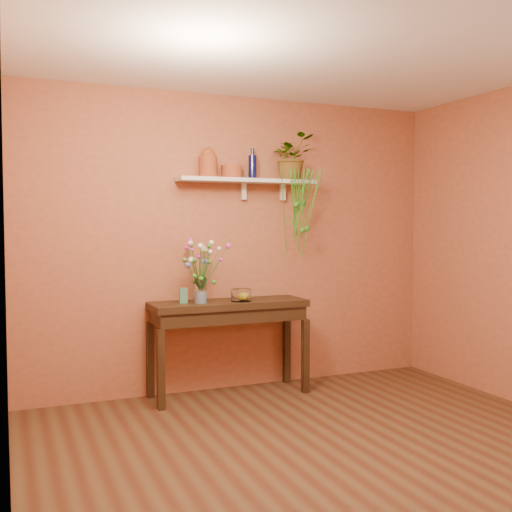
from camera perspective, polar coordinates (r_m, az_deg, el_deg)
name	(u,v)px	position (r m, az deg, el deg)	size (l,w,h in m)	color
room	(352,252)	(3.80, 9.11, 0.38)	(4.04, 4.04, 2.70)	#513920
sideboard	(229,315)	(5.37, -2.59, -5.58)	(1.39, 0.45, 0.84)	#331F0F
wall_shelf	(248,181)	(5.51, -0.74, 7.10)	(1.30, 0.24, 0.19)	white
terracotta_jug	(208,163)	(5.40, -4.57, 8.76)	(0.18, 0.18, 0.27)	#A4421E
terracotta_pot	(232,172)	(5.49, -2.34, 7.97)	(0.19, 0.19, 0.12)	#A4421E
blue_bottle	(252,166)	(5.53, -0.34, 8.48)	(0.09, 0.09, 0.28)	#0A0C3B
spider_plant	(291,157)	(5.68, 3.38, 9.35)	(0.38, 0.33, 0.42)	#368220
plant_fronds	(301,208)	(5.52, 4.30, 4.51)	(0.48, 0.34, 0.80)	#368220
glass_vase	(201,292)	(5.20, -5.27, -3.45)	(0.11, 0.11, 0.22)	white
bouquet	(201,259)	(5.17, -5.28, -0.29)	(0.39, 0.46, 0.46)	#386B28
glass_bowl	(241,296)	(5.32, -1.43, -3.78)	(0.18, 0.18, 0.11)	white
lemon	(243,296)	(5.32, -1.25, -3.83)	(0.08, 0.08, 0.08)	yellow
carton	(183,296)	(5.22, -6.90, -3.75)	(0.07, 0.05, 0.13)	#366680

